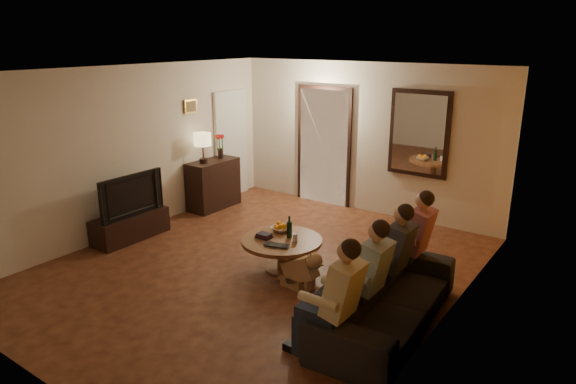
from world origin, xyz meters
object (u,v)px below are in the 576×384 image
Objects in this scene: wine_bottle at (289,227)px; bowl at (281,229)px; person_d at (413,245)px; tv at (127,194)px; dog at (300,268)px; sofa at (387,297)px; laptop at (275,247)px; dresser at (213,184)px; person_a at (337,307)px; person_b at (367,282)px; person_c at (392,262)px; coffee_table at (282,255)px; table_lamp at (203,148)px; tv_stand at (130,226)px.

bowl is at bearing 152.45° from wine_bottle.
tv is at bearing -167.80° from person_d.
sofa is at bearing -2.42° from dog.
bowl reaches higher than laptop.
dresser is 1.76× the size of dog.
laptop is (-1.51, 1.05, -0.14)m from person_a.
person_b is 0.60m from person_c.
bowl is (-0.67, 0.51, 0.20)m from dog.
person_c is 0.60m from person_d.
coffee_table is at bearing 155.51° from person_b.
dresser is 0.82× the size of person_b.
sofa is 2.01m from bowl.
person_c is at bearing -11.18° from bowl.
person_a is at bearing -102.07° from tv.
table_lamp is 4.92m from person_a.
wine_bottle is at bearing -22.74° from table_lamp.
person_c is at bearing -90.00° from person_d.
person_c is 4.63× the size of bowl.
dresser is 4.30m from person_d.
person_a is at bearing -40.94° from bowl.
person_b is 1.81m from coffee_table.
person_a reaches higher than tv_stand.
tv is 0.93× the size of person_b.
coffee_table is (-1.61, 0.73, -0.38)m from person_b.
person_c is at bearing 14.08° from sofa.
person_a is 2.12m from wine_bottle.
laptop is (2.67, -1.70, 0.03)m from dresser.
wine_bottle reaches higher than dog.
person_d reaches higher than tv_stand.
person_c is at bearing -4.75° from coffee_table.
person_c is at bearing 12.19° from dog.
person_b is 2.14× the size of dog.
laptop is (-1.61, 0.15, 0.13)m from sofa.
person_b reaches higher than laptop.
person_b is at bearing -28.04° from bowl.
person_b is (0.00, 0.60, 0.00)m from person_a.
person_d is 2.14× the size of dog.
wine_bottle is (-1.56, 1.43, 0.01)m from person_a.
dresser is 5.01m from person_a.
table_lamp is 4.28m from person_d.
person_b is (4.19, -1.93, -0.55)m from table_lamp.
table_lamp is 0.51× the size of coffee_table.
sofa reaches higher than tv_stand.
person_c is 3.87× the size of wine_bottle.
dresser reaches higher than bowl.
dog is at bearing -87.22° from tv.
sofa is at bearing -83.66° from person_d.
person_b is at bearing 90.00° from person_a.
sofa is 1.77m from wine_bottle.
table_lamp reaches higher than person_b.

